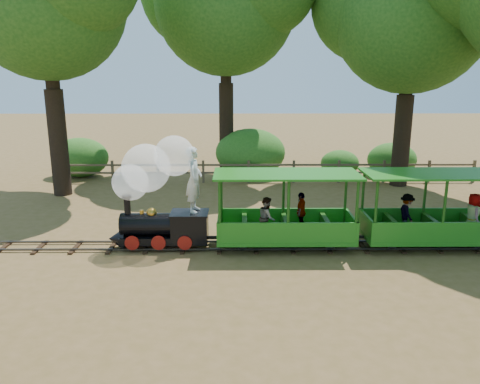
{
  "coord_description": "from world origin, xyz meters",
  "views": [
    {
      "loc": [
        -1.52,
        -12.23,
        4.71
      ],
      "look_at": [
        -1.43,
        0.5,
        1.48
      ],
      "focal_mm": 35.0,
      "sensor_mm": 36.0,
      "label": 1
    }
  ],
  "objects_px": {
    "carriage_front": "(285,220)",
    "fence": "(271,170)",
    "carriage_rear": "(433,219)",
    "locomotive": "(156,185)"
  },
  "relations": [
    {
      "from": "carriage_front",
      "to": "fence",
      "type": "xyz_separation_m",
      "value": [
        0.21,
        8.01,
        -0.23
      ]
    },
    {
      "from": "carriage_front",
      "to": "fence",
      "type": "bearing_deg",
      "value": 88.5
    },
    {
      "from": "carriage_rear",
      "to": "fence",
      "type": "distance_m",
      "value": 8.9
    },
    {
      "from": "locomotive",
      "to": "carriage_front",
      "type": "bearing_deg",
      "value": -1.36
    },
    {
      "from": "locomotive",
      "to": "fence",
      "type": "xyz_separation_m",
      "value": [
        3.7,
        7.92,
        -1.21
      ]
    },
    {
      "from": "carriage_rear",
      "to": "locomotive",
      "type": "bearing_deg",
      "value": 179.44
    },
    {
      "from": "locomotive",
      "to": "carriage_front",
      "type": "relative_size",
      "value": 0.82
    },
    {
      "from": "carriage_front",
      "to": "carriage_rear",
      "type": "bearing_deg",
      "value": 0.13
    },
    {
      "from": "locomotive",
      "to": "carriage_rear",
      "type": "relative_size",
      "value": 0.82
    },
    {
      "from": "locomotive",
      "to": "carriage_front",
      "type": "xyz_separation_m",
      "value": [
        3.49,
        -0.08,
        -0.99
      ]
    }
  ]
}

